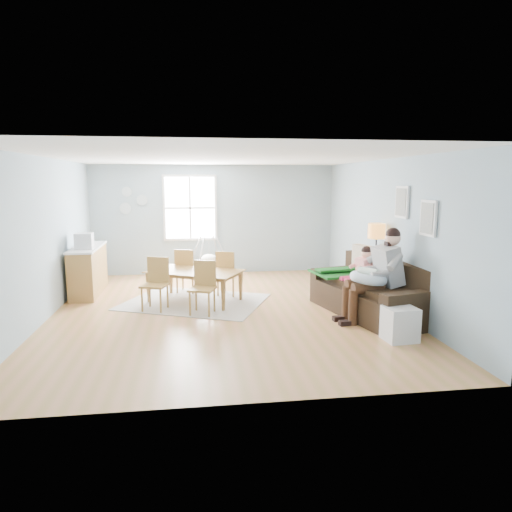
{
  "coord_description": "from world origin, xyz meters",
  "views": [
    {
      "loc": [
        -0.53,
        -7.92,
        2.3
      ],
      "look_at": [
        0.55,
        -0.09,
        1.0
      ],
      "focal_mm": 32.0,
      "sensor_mm": 36.0,
      "label": 1
    }
  ],
  "objects": [
    {
      "name": "chair_ne",
      "position": [
        0.12,
        1.07,
        0.52
      ],
      "size": [
        0.56,
        0.56,
        0.92
      ],
      "color": "olive",
      "rests_on": "rug"
    },
    {
      "name": "beige_pillow",
      "position": [
        2.6,
        0.1,
        0.85
      ],
      "size": [
        0.29,
        0.56,
        0.54
      ],
      "primitive_type": "cube",
      "rotation": [
        0.0,
        0.0,
        0.28
      ],
      "color": "beige",
      "rests_on": "sofa"
    },
    {
      "name": "father",
      "position": [
        2.46,
        -0.92,
        0.83
      ],
      "size": [
        1.13,
        0.56,
        1.55
      ],
      "color": "gray",
      "rests_on": "sofa"
    },
    {
      "name": "storage_cube",
      "position": [
        2.41,
        -1.89,
        0.25
      ],
      "size": [
        0.48,
        0.43,
        0.5
      ],
      "color": "silver",
      "rests_on": "room"
    },
    {
      "name": "nursing_pillow",
      "position": [
        2.28,
        -0.96,
        0.74
      ],
      "size": [
        0.69,
        0.68,
        0.25
      ],
      "primitive_type": "torus",
      "rotation": [
        0.0,
        0.14,
        0.12
      ],
      "color": "silver",
      "rests_on": "father"
    },
    {
      "name": "toddler",
      "position": [
        2.38,
        -0.36,
        0.8
      ],
      "size": [
        0.62,
        0.39,
        0.92
      ],
      "color": "white",
      "rests_on": "sofa"
    },
    {
      "name": "wall_plates",
      "position": [
        -2.0,
        3.47,
        1.83
      ],
      "size": [
        0.67,
        0.02,
        0.66
      ],
      "color": "#A2B9C2",
      "rests_on": "room"
    },
    {
      "name": "room",
      "position": [
        0.0,
        0.0,
        2.42
      ],
      "size": [
        8.4,
        9.4,
        3.9
      ],
      "color": "#A8793B"
    },
    {
      "name": "chair_sw",
      "position": [
        -1.22,
        0.29,
        0.54
      ],
      "size": [
        0.53,
        0.53,
        0.94
      ],
      "color": "olive",
      "rests_on": "rug"
    },
    {
      "name": "sofa",
      "position": [
        2.52,
        -0.56,
        0.34
      ],
      "size": [
        1.55,
        2.52,
        0.95
      ],
      "color": "black",
      "rests_on": "room"
    },
    {
      "name": "pictures",
      "position": [
        2.97,
        -1.05,
        1.85
      ],
      "size": [
        0.05,
        1.34,
        0.74
      ],
      "color": "silver",
      "rests_on": "room"
    },
    {
      "name": "rug",
      "position": [
        -0.54,
        0.68,
        0.01
      ],
      "size": [
        3.1,
        2.78,
        0.01
      ],
      "primitive_type": "cube",
      "rotation": [
        0.0,
        0.0,
        -0.41
      ],
      "color": "#A39D94",
      "rests_on": "room"
    },
    {
      "name": "chair_se",
      "position": [
        -0.38,
        -0.08,
        0.52
      ],
      "size": [
        0.53,
        0.53,
        0.92
      ],
      "color": "olive",
      "rests_on": "rug"
    },
    {
      "name": "baby_swing",
      "position": [
        -0.17,
        3.1,
        0.44
      ],
      "size": [
        1.16,
        1.18,
        0.98
      ],
      "color": "silver",
      "rests_on": "room"
    },
    {
      "name": "green_throw",
      "position": [
        2.24,
        0.18,
        0.6
      ],
      "size": [
        1.19,
        1.03,
        0.04
      ],
      "primitive_type": "cube",
      "rotation": [
        0.0,
        0.0,
        0.17
      ],
      "color": "#145B15",
      "rests_on": "sofa"
    },
    {
      "name": "monitor",
      "position": [
        -2.68,
        1.38,
        1.13
      ],
      "size": [
        0.34,
        0.33,
        0.31
      ],
      "color": "silver",
      "rests_on": "counter"
    },
    {
      "name": "dining_table",
      "position": [
        -0.54,
        0.68,
        0.31
      ],
      "size": [
        1.99,
        1.69,
        0.61
      ],
      "primitive_type": "imported",
      "rotation": [
        0.0,
        0.0,
        -0.5
      ],
      "color": "brown",
      "rests_on": "rug"
    },
    {
      "name": "chair_nw",
      "position": [
        -0.7,
        1.43,
        0.53
      ],
      "size": [
        0.53,
        0.53,
        0.93
      ],
      "color": "olive",
      "rests_on": "rug"
    },
    {
      "name": "counter",
      "position": [
        -2.7,
        1.71,
        0.5
      ],
      "size": [
        0.55,
        1.76,
        0.98
      ],
      "color": "brown",
      "rests_on": "room"
    },
    {
      "name": "infant",
      "position": [
        2.26,
        -0.93,
        0.84
      ],
      "size": [
        0.31,
        0.42,
        0.16
      ],
      "color": "white",
      "rests_on": "nursing_pillow"
    },
    {
      "name": "window",
      "position": [
        -0.6,
        3.46,
        1.65
      ],
      "size": [
        1.32,
        0.08,
        1.62
      ],
      "color": "silver",
      "rests_on": "room"
    },
    {
      "name": "floor_lamp",
      "position": [
        2.8,
        0.01,
        1.27
      ],
      "size": [
        0.31,
        0.31,
        1.53
      ],
      "color": "black",
      "rests_on": "room"
    }
  ]
}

